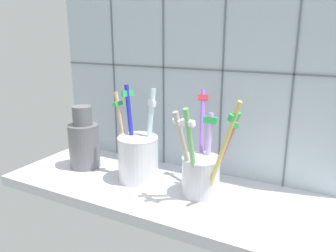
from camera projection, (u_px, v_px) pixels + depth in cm
name	position (u px, v px, depth cm)	size (l,w,h in cm)	color
counter_slab	(166.00, 193.00, 62.14)	(64.00, 22.00, 2.00)	silver
tile_wall_back	(194.00, 71.00, 66.55)	(64.00, 2.20, 45.00)	#B2C1CC
toothbrush_cup_left	(138.00, 155.00, 64.46)	(9.78, 7.95, 18.39)	silver
toothbrush_cup_right	(201.00, 170.00, 58.40)	(11.43, 13.44, 18.27)	silver
ceramic_vase	(84.00, 142.00, 70.46)	(6.44, 6.44, 13.35)	slate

